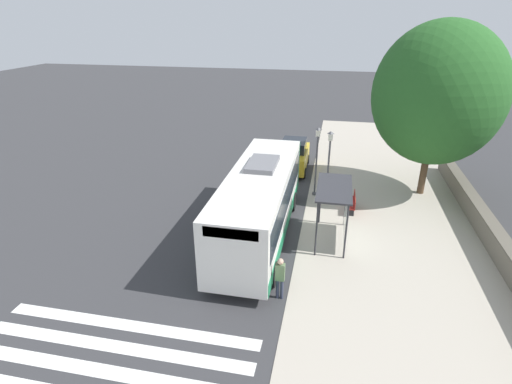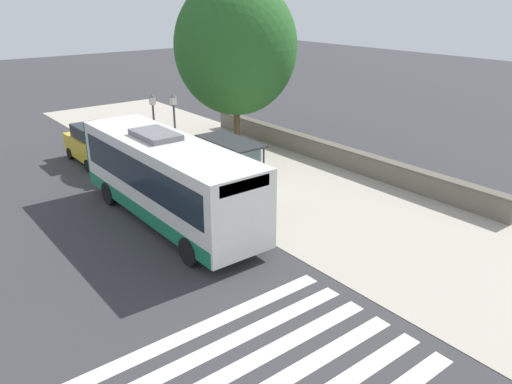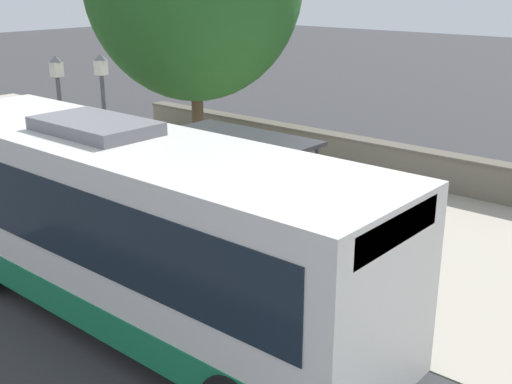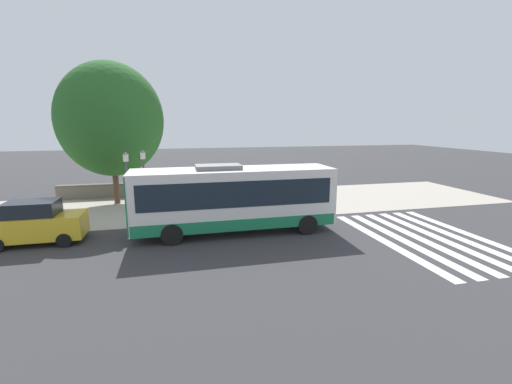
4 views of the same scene
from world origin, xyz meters
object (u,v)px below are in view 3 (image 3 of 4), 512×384
object	(u,v)px
bus	(129,223)
street_lamp_far	(105,123)
street_lamp_near	(62,124)
pedestrian	(395,309)
bench	(173,192)
bus_shelter	(246,157)

from	to	relation	value
bus	street_lamp_far	size ratio (longest dim) A/B	2.46
street_lamp_near	street_lamp_far	size ratio (longest dim) A/B	0.99
bus	street_lamp_near	bearing A→B (deg)	-112.98
pedestrian	bench	world-z (taller)	pedestrian
bench	street_lamp_near	world-z (taller)	street_lamp_near
pedestrian	bench	xyz separation A→B (m)	(-2.73, -7.95, -0.54)
pedestrian	street_lamp_near	bearing A→B (deg)	-93.80
bus_shelter	pedestrian	bearing A→B (deg)	68.20
street_lamp_far	street_lamp_near	bearing A→B (deg)	-49.22
street_lamp_near	street_lamp_far	distance (m)	1.05
bus_shelter	street_lamp_near	xyz separation A→B (m)	(1.23, -4.88, 0.23)
bus	bench	size ratio (longest dim) A/B	5.71
bench	street_lamp_near	xyz separation A→B (m)	(2.09, -1.59, 1.92)
bus	street_lamp_far	xyz separation A→B (m)	(-2.93, -4.48, 0.61)
bus_shelter	pedestrian	world-z (taller)	bus_shelter
bench	street_lamp_far	size ratio (longest dim) A/B	0.43
bus_shelter	bench	bearing A→B (deg)	-104.70
pedestrian	street_lamp_far	size ratio (longest dim) A/B	0.42
street_lamp_far	bench	bearing A→B (deg)	150.59
pedestrian	bench	bearing A→B (deg)	-108.94
bus	bench	xyz separation A→B (m)	(-4.33, -3.69, -1.34)
bus_shelter	street_lamp_far	bearing A→B (deg)	-82.43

